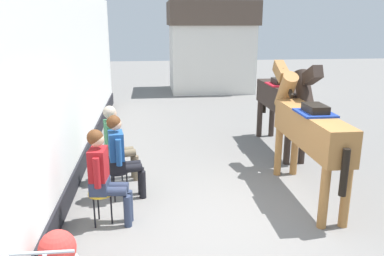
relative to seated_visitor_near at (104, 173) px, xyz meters
The scene contains 8 objects.
ground_plane 3.52m from the seated_visitor_near, 59.46° to the left, with size 40.00×40.00×0.00m, color slate.
pub_facade_wall 1.83m from the seated_visitor_near, 118.78° to the left, with size 0.34×14.00×3.40m.
distant_cottage 11.18m from the seated_visitor_near, 73.58° to the left, with size 3.40×2.60×3.50m.
seated_visitor_near is the anchor object (origin of this frame).
seated_visitor_middle 0.83m from the seated_visitor_near, 77.66° to the left, with size 0.61×0.49×1.39m.
seated_visitor_far 1.52m from the seated_visitor_near, 88.20° to the left, with size 0.61×0.47×1.39m.
saddled_horse_near 3.23m from the seated_visitor_near, 11.86° to the left, with size 0.50×3.00×2.06m.
saddled_horse_far 4.55m from the seated_visitor_near, 39.53° to the left, with size 0.51×3.00×2.06m.
Camera 1 is at (-1.08, -5.03, 2.79)m, focal length 36.42 mm.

